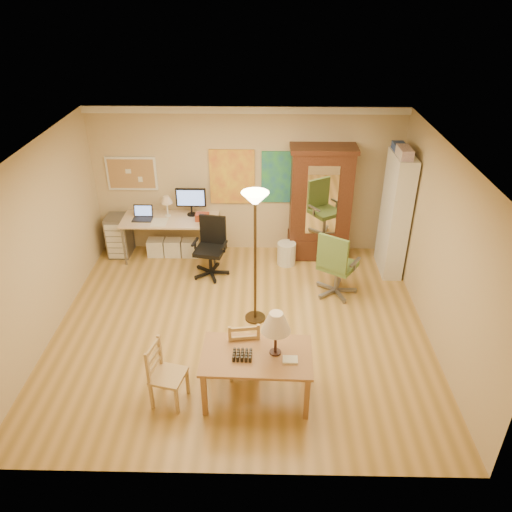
{
  "coord_description": "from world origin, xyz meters",
  "views": [
    {
      "loc": [
        0.35,
        -5.94,
        4.66
      ],
      "look_at": [
        0.22,
        0.3,
        1.07
      ],
      "focal_mm": 35.0,
      "sensor_mm": 36.0,
      "label": 1
    }
  ],
  "objects_px": {
    "computer_desk": "(173,233)",
    "bookshelf": "(395,215)",
    "office_chair_black": "(211,260)",
    "dining_table": "(264,346)",
    "office_chair_green": "(336,278)",
    "armoire": "(320,211)"
  },
  "relations": [
    {
      "from": "dining_table",
      "to": "computer_desk",
      "type": "xyz_separation_m",
      "value": [
        -1.68,
        3.51,
        -0.31
      ]
    },
    {
      "from": "computer_desk",
      "to": "armoire",
      "type": "distance_m",
      "value": 2.69
    },
    {
      "from": "computer_desk",
      "to": "office_chair_green",
      "type": "distance_m",
      "value": 3.09
    },
    {
      "from": "dining_table",
      "to": "armoire",
      "type": "bearing_deg",
      "value": 74.72
    },
    {
      "from": "office_chair_black",
      "to": "computer_desk",
      "type": "bearing_deg",
      "value": 139.87
    },
    {
      "from": "computer_desk",
      "to": "office_chair_black",
      "type": "relative_size",
      "value": 1.65
    },
    {
      "from": "armoire",
      "to": "bookshelf",
      "type": "xyz_separation_m",
      "value": [
        1.22,
        -0.46,
        0.14
      ]
    },
    {
      "from": "office_chair_green",
      "to": "armoire",
      "type": "relative_size",
      "value": 0.55
    },
    {
      "from": "dining_table",
      "to": "bookshelf",
      "type": "height_order",
      "value": "bookshelf"
    },
    {
      "from": "office_chair_green",
      "to": "dining_table",
      "type": "bearing_deg",
      "value": -116.88
    },
    {
      "from": "computer_desk",
      "to": "bookshelf",
      "type": "height_order",
      "value": "bookshelf"
    },
    {
      "from": "office_chair_green",
      "to": "bookshelf",
      "type": "bearing_deg",
      "value": 38.79
    },
    {
      "from": "armoire",
      "to": "dining_table",
      "type": "bearing_deg",
      "value": -105.28
    },
    {
      "from": "office_chair_green",
      "to": "bookshelf",
      "type": "height_order",
      "value": "bookshelf"
    },
    {
      "from": "computer_desk",
      "to": "dining_table",
      "type": "bearing_deg",
      "value": -64.45
    },
    {
      "from": "bookshelf",
      "to": "office_chair_black",
      "type": "bearing_deg",
      "value": -175.56
    },
    {
      "from": "office_chair_black",
      "to": "bookshelf",
      "type": "bearing_deg",
      "value": 4.44
    },
    {
      "from": "dining_table",
      "to": "computer_desk",
      "type": "distance_m",
      "value": 3.9
    },
    {
      "from": "office_chair_green",
      "to": "bookshelf",
      "type": "xyz_separation_m",
      "value": [
        1.04,
        0.84,
        0.75
      ]
    },
    {
      "from": "dining_table",
      "to": "office_chair_green",
      "type": "relative_size",
      "value": 1.18
    },
    {
      "from": "armoire",
      "to": "bookshelf",
      "type": "height_order",
      "value": "bookshelf"
    },
    {
      "from": "office_chair_black",
      "to": "dining_table",
      "type": "bearing_deg",
      "value": -72.05
    }
  ]
}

